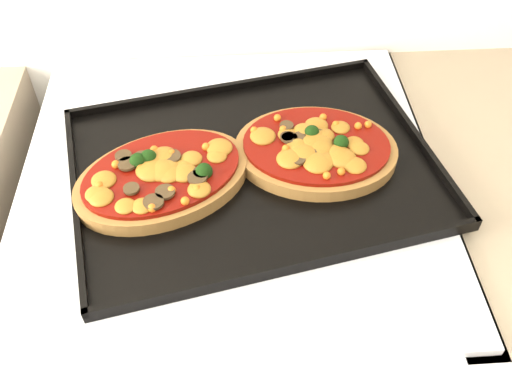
{
  "coord_description": "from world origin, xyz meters",
  "views": [
    {
      "loc": [
        0.05,
        1.13,
        1.49
      ],
      "look_at": [
        0.08,
        1.65,
        0.92
      ],
      "focal_mm": 40.0,
      "sensor_mm": 36.0,
      "label": 1
    }
  ],
  "objects_px": {
    "stove": "(237,333)",
    "pizza_left": "(162,176)",
    "baking_tray": "(254,165)",
    "pizza_right": "(316,148)"
  },
  "relations": [
    {
      "from": "pizza_left",
      "to": "pizza_right",
      "type": "bearing_deg",
      "value": 11.06
    },
    {
      "from": "baking_tray",
      "to": "pizza_right",
      "type": "relative_size",
      "value": 2.18
    },
    {
      "from": "stove",
      "to": "pizza_right",
      "type": "height_order",
      "value": "pizza_right"
    },
    {
      "from": "stove",
      "to": "pizza_right",
      "type": "distance_m",
      "value": 0.5
    },
    {
      "from": "stove",
      "to": "pizza_right",
      "type": "xyz_separation_m",
      "value": [
        0.12,
        0.02,
        0.48
      ]
    },
    {
      "from": "stove",
      "to": "pizza_left",
      "type": "distance_m",
      "value": 0.49
    },
    {
      "from": "baking_tray",
      "to": "pizza_right",
      "type": "bearing_deg",
      "value": -3.2
    },
    {
      "from": "baking_tray",
      "to": "pizza_left",
      "type": "xyz_separation_m",
      "value": [
        -0.12,
        -0.03,
        0.02
      ]
    },
    {
      "from": "stove",
      "to": "baking_tray",
      "type": "xyz_separation_m",
      "value": [
        0.03,
        0.0,
        0.47
      ]
    },
    {
      "from": "stove",
      "to": "pizza_left",
      "type": "bearing_deg",
      "value": -164.99
    }
  ]
}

